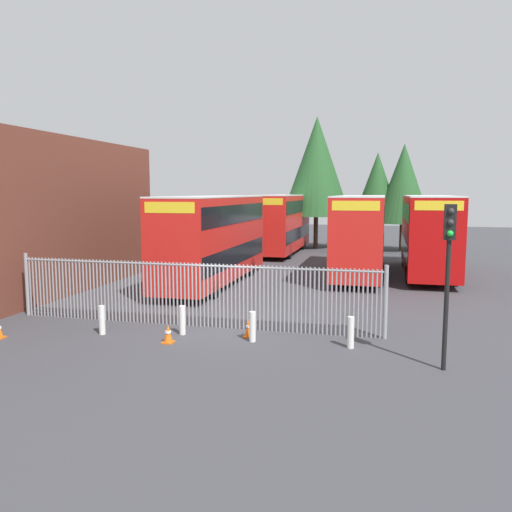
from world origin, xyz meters
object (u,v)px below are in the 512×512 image
(double_decker_bus_behind_fence_left, at_px, (428,232))
(bollard_near_right, at_px, (252,327))
(traffic_cone_near_kerb, at_px, (249,328))
(bollard_far_right, at_px, (351,332))
(double_decker_bus_behind_fence_right, at_px, (361,232))
(bollard_center_front, at_px, (182,320))
(traffic_light_kerbside, at_px, (449,256))
(traffic_cone_by_gate, at_px, (168,334))
(double_decker_bus_far_back, at_px, (283,221))
(bollard_near_left, at_px, (102,320))
(double_decker_bus_near_gate, at_px, (214,236))

(double_decker_bus_behind_fence_left, xyz_separation_m, bollard_near_right, (-6.23, -15.16, -1.95))
(traffic_cone_near_kerb, bearing_deg, bollard_far_right, -7.35)
(double_decker_bus_behind_fence_right, bearing_deg, traffic_cone_near_kerb, -101.74)
(double_decker_bus_behind_fence_right, bearing_deg, bollard_far_right, -88.30)
(double_decker_bus_behind_fence_right, bearing_deg, double_decker_bus_behind_fence_left, 17.58)
(double_decker_bus_behind_fence_right, height_order, bollard_center_front, double_decker_bus_behind_fence_right)
(bollard_center_front, bearing_deg, double_decker_bus_behind_fence_left, 59.92)
(bollard_near_right, xyz_separation_m, traffic_light_kerbside, (5.47, -1.28, 2.51))
(traffic_cone_by_gate, xyz_separation_m, traffic_light_kerbside, (7.95, -0.53, 2.70))
(traffic_cone_near_kerb, height_order, traffic_light_kerbside, traffic_light_kerbside)
(double_decker_bus_far_back, bearing_deg, double_decker_bus_behind_fence_left, -39.81)
(double_decker_bus_behind_fence_left, bearing_deg, double_decker_bus_behind_fence_right, -162.42)
(double_decker_bus_behind_fence_right, bearing_deg, double_decker_bus_far_back, 123.55)
(bollard_near_right, xyz_separation_m, traffic_cone_near_kerb, (-0.24, 0.47, -0.19))
(bollard_far_right, xyz_separation_m, traffic_cone_by_gate, (-5.47, -0.81, -0.19))
(double_decker_bus_behind_fence_right, distance_m, traffic_cone_near_kerb, 13.99)
(bollard_near_left, bearing_deg, traffic_cone_by_gate, -8.89)
(bollard_far_right, bearing_deg, double_decker_bus_far_back, 105.89)
(traffic_cone_by_gate, distance_m, traffic_light_kerbside, 8.41)
(traffic_cone_near_kerb, bearing_deg, traffic_light_kerbside, -17.12)
(double_decker_bus_near_gate, relative_size, traffic_light_kerbside, 2.51)
(double_decker_bus_near_gate, distance_m, double_decker_bus_behind_fence_right, 8.40)
(bollard_far_right, bearing_deg, traffic_cone_near_kerb, 172.65)
(bollard_near_left, relative_size, bollard_near_right, 1.00)
(bollard_near_left, xyz_separation_m, traffic_cone_by_gate, (2.48, -0.39, -0.19))
(double_decker_bus_near_gate, distance_m, traffic_cone_near_kerb, 10.02)
(double_decker_bus_behind_fence_left, xyz_separation_m, bollard_near_left, (-11.19, -15.53, -1.95))
(traffic_cone_by_gate, bearing_deg, double_decker_bus_behind_fence_left, 61.32)
(double_decker_bus_behind_fence_right, height_order, double_decker_bus_far_back, same)
(double_decker_bus_behind_fence_left, height_order, traffic_light_kerbside, double_decker_bus_behind_fence_left)
(double_decker_bus_near_gate, bearing_deg, bollard_center_front, -77.69)
(double_decker_bus_near_gate, bearing_deg, double_decker_bus_behind_fence_left, 28.77)
(bollard_near_right, xyz_separation_m, bollard_far_right, (2.99, 0.06, 0.00))
(bollard_near_right, bearing_deg, bollard_center_front, 174.29)
(double_decker_bus_behind_fence_right, distance_m, bollard_center_front, 14.77)
(bollard_near_left, xyz_separation_m, bollard_near_right, (4.96, 0.37, 0.00))
(double_decker_bus_far_back, xyz_separation_m, traffic_light_kerbside, (9.12, -24.69, 0.56))
(double_decker_bus_far_back, height_order, bollard_near_right, double_decker_bus_far_back)
(double_decker_bus_behind_fence_right, xyz_separation_m, traffic_cone_by_gate, (-5.06, -14.76, -2.13))
(double_decker_bus_behind_fence_right, relative_size, bollard_near_left, 11.38)
(double_decker_bus_behind_fence_left, distance_m, double_decker_bus_far_back, 12.87)
(double_decker_bus_behind_fence_left, bearing_deg, bollard_far_right, -102.11)
(bollard_near_left, distance_m, bollard_center_front, 2.62)
(double_decker_bus_near_gate, height_order, bollard_center_front, double_decker_bus_near_gate)
(double_decker_bus_near_gate, height_order, bollard_near_left, double_decker_bus_near_gate)
(double_decker_bus_behind_fence_left, relative_size, traffic_cone_near_kerb, 18.32)
(traffic_cone_by_gate, bearing_deg, bollard_center_front, 86.22)
(double_decker_bus_behind_fence_left, distance_m, traffic_cone_near_kerb, 16.19)
(bollard_near_left, bearing_deg, traffic_cone_near_kerb, 10.09)
(bollard_far_right, bearing_deg, double_decker_bus_behind_fence_left, 77.89)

